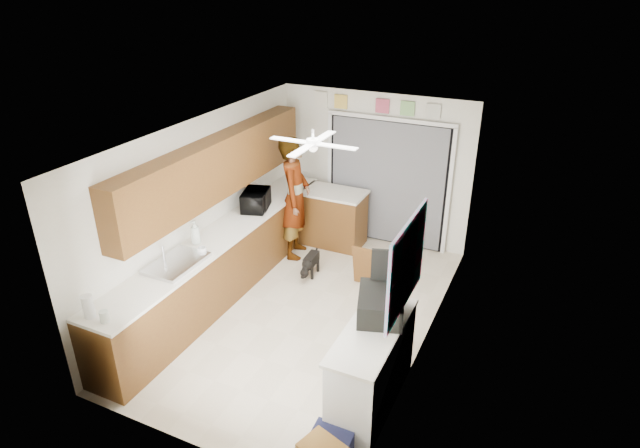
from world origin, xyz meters
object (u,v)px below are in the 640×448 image
(soap_bottle, at_px, (195,232))
(navy_crate, at_px, (331,444))
(cup, at_px, (202,250))
(paper_towel_roll, at_px, (88,307))
(man, at_px, (295,198))
(suitcase, at_px, (380,304))
(dog, at_px, (311,264))
(microwave, at_px, (256,200))

(soap_bottle, bearing_deg, navy_crate, -30.72)
(cup, xyz_separation_m, paper_towel_roll, (-0.24, -1.62, 0.08))
(cup, distance_m, man, 2.05)
(cup, height_order, suitcase, suitcase)
(cup, height_order, navy_crate, cup)
(suitcase, height_order, navy_crate, suitcase)
(navy_crate, xyz_separation_m, dog, (-1.63, 2.92, 0.07))
(paper_towel_roll, xyz_separation_m, navy_crate, (2.66, 0.23, -0.95))
(man, bearing_deg, cup, 156.80)
(cup, relative_size, dog, 0.24)
(suitcase, relative_size, navy_crate, 1.55)
(paper_towel_roll, height_order, dog, paper_towel_roll)
(man, relative_size, dog, 4.08)
(microwave, relative_size, paper_towel_roll, 2.07)
(cup, relative_size, man, 0.06)
(cup, xyz_separation_m, suitcase, (2.50, -0.31, 0.09))
(dog, bearing_deg, cup, -121.16)
(navy_crate, xyz_separation_m, man, (-2.15, 3.42, 0.87))
(suitcase, relative_size, man, 0.31)
(soap_bottle, bearing_deg, suitcase, -10.45)
(microwave, relative_size, man, 0.27)
(cup, xyz_separation_m, navy_crate, (2.43, -1.39, -0.86))
(soap_bottle, relative_size, navy_crate, 0.84)
(paper_towel_roll, xyz_separation_m, man, (0.51, 3.65, -0.08))
(microwave, xyz_separation_m, navy_crate, (2.53, -2.88, -0.97))
(soap_bottle, xyz_separation_m, cup, (0.24, -0.20, -0.12))
(soap_bottle, distance_m, paper_towel_roll, 1.82)
(cup, bearing_deg, navy_crate, -29.76)
(soap_bottle, height_order, dog, soap_bottle)
(paper_towel_roll, height_order, suitcase, suitcase)
(soap_bottle, relative_size, paper_towel_roll, 1.31)
(cup, bearing_deg, suitcase, -7.01)
(dog, bearing_deg, navy_crate, -64.56)
(paper_towel_roll, bearing_deg, soap_bottle, 90.19)
(microwave, relative_size, navy_crate, 1.33)
(man, bearing_deg, suitcase, -151.90)
(man, bearing_deg, navy_crate, -163.26)
(cup, xyz_separation_m, man, (0.28, 2.03, 0.00))
(soap_bottle, relative_size, cup, 2.91)
(soap_bottle, height_order, man, man)
(microwave, bearing_deg, man, -52.97)
(microwave, distance_m, dog, 1.27)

